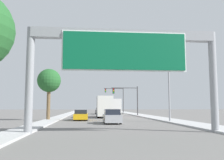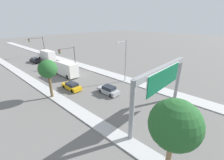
{
  "view_description": "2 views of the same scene",
  "coord_description": "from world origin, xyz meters",
  "px_view_note": "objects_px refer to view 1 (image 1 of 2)",
  "views": [
    {
      "loc": [
        -2.44,
        0.91,
        1.82
      ],
      "look_at": [
        0.0,
        27.63,
        4.66
      ],
      "focal_mm": 40.0,
      "sensor_mm": 36.0,
      "label": 1
    },
    {
      "loc": [
        -17.67,
        10.43,
        12.52
      ],
      "look_at": [
        -0.53,
        26.29,
        3.22
      ],
      "focal_mm": 24.0,
      "sensor_mm": 36.0,
      "label": 2
    }
  ],
  "objects_px": {
    "truck_box_primary": "(104,107)",
    "truck_box_secondary": "(115,107)",
    "car_mid_left": "(99,111)",
    "traffic_light_near_intersection": "(128,96)",
    "car_far_center": "(81,115)",
    "sign_gantry": "(125,53)",
    "traffic_light_mid_block": "(117,96)",
    "palm_tree_background": "(49,81)",
    "car_near_right": "(112,117)",
    "street_lamp_right": "(166,77)"
  },
  "relations": [
    {
      "from": "car_mid_left",
      "to": "sign_gantry",
      "type": "bearing_deg",
      "value": -90.0
    },
    {
      "from": "car_far_center",
      "to": "car_near_right",
      "type": "relative_size",
      "value": 1.07
    },
    {
      "from": "palm_tree_background",
      "to": "sign_gantry",
      "type": "bearing_deg",
      "value": -64.39
    },
    {
      "from": "sign_gantry",
      "to": "truck_box_secondary",
      "type": "distance_m",
      "value": 41.79
    },
    {
      "from": "car_near_right",
      "to": "sign_gantry",
      "type": "bearing_deg",
      "value": -90.0
    },
    {
      "from": "sign_gantry",
      "to": "traffic_light_mid_block",
      "type": "xyz_separation_m",
      "value": [
        5.13,
        50.12,
        -0.8
      ]
    },
    {
      "from": "car_far_center",
      "to": "traffic_light_near_intersection",
      "type": "relative_size",
      "value": 0.81
    },
    {
      "from": "car_near_right",
      "to": "palm_tree_background",
      "type": "distance_m",
      "value": 10.83
    },
    {
      "from": "car_near_right",
      "to": "street_lamp_right",
      "type": "relative_size",
      "value": 0.48
    },
    {
      "from": "truck_box_primary",
      "to": "car_far_center",
      "type": "bearing_deg",
      "value": -114.65
    },
    {
      "from": "sign_gantry",
      "to": "truck_box_secondary",
      "type": "xyz_separation_m",
      "value": [
        3.5,
        41.47,
        -3.76
      ]
    },
    {
      "from": "sign_gantry",
      "to": "car_far_center",
      "type": "distance_m",
      "value": 17.46
    },
    {
      "from": "traffic_light_near_intersection",
      "to": "palm_tree_background",
      "type": "relative_size",
      "value": 0.84
    },
    {
      "from": "street_lamp_right",
      "to": "palm_tree_background",
      "type": "bearing_deg",
      "value": 161.65
    },
    {
      "from": "truck_box_secondary",
      "to": "traffic_light_mid_block",
      "type": "relative_size",
      "value": 1.18
    },
    {
      "from": "car_far_center",
      "to": "palm_tree_background",
      "type": "xyz_separation_m",
      "value": [
        -4.19,
        -0.35,
        4.43
      ]
    },
    {
      "from": "car_mid_left",
      "to": "truck_box_primary",
      "type": "height_order",
      "value": "truck_box_primary"
    },
    {
      "from": "sign_gantry",
      "to": "truck_box_primary",
      "type": "bearing_deg",
      "value": 90.0
    },
    {
      "from": "traffic_light_mid_block",
      "to": "truck_box_primary",
      "type": "bearing_deg",
      "value": -101.11
    },
    {
      "from": "truck_box_secondary",
      "to": "traffic_light_mid_block",
      "type": "xyz_separation_m",
      "value": [
        1.63,
        8.65,
        2.96
      ]
    },
    {
      "from": "car_mid_left",
      "to": "car_far_center",
      "type": "height_order",
      "value": "car_mid_left"
    },
    {
      "from": "car_near_right",
      "to": "truck_box_secondary",
      "type": "bearing_deg",
      "value": 83.69
    },
    {
      "from": "car_mid_left",
      "to": "truck_box_primary",
      "type": "bearing_deg",
      "value": -90.0
    },
    {
      "from": "palm_tree_background",
      "to": "street_lamp_right",
      "type": "height_order",
      "value": "street_lamp_right"
    },
    {
      "from": "truck_box_primary",
      "to": "palm_tree_background",
      "type": "xyz_separation_m",
      "value": [
        -7.69,
        -7.97,
        3.36
      ]
    },
    {
      "from": "sign_gantry",
      "to": "palm_tree_background",
      "type": "xyz_separation_m",
      "value": [
        -7.69,
        16.05,
        -0.43
      ]
    },
    {
      "from": "car_mid_left",
      "to": "truck_box_secondary",
      "type": "height_order",
      "value": "truck_box_secondary"
    },
    {
      "from": "truck_box_primary",
      "to": "truck_box_secondary",
      "type": "distance_m",
      "value": 17.79
    },
    {
      "from": "truck_box_secondary",
      "to": "car_near_right",
      "type": "bearing_deg",
      "value": -96.31
    },
    {
      "from": "car_near_right",
      "to": "truck_box_secondary",
      "type": "xyz_separation_m",
      "value": [
        3.5,
        31.66,
        1.05
      ]
    },
    {
      "from": "truck_box_primary",
      "to": "street_lamp_right",
      "type": "height_order",
      "value": "street_lamp_right"
    },
    {
      "from": "traffic_light_mid_block",
      "to": "traffic_light_near_intersection",
      "type": "bearing_deg",
      "value": -90.3
    },
    {
      "from": "sign_gantry",
      "to": "truck_box_secondary",
      "type": "height_order",
      "value": "sign_gantry"
    },
    {
      "from": "car_far_center",
      "to": "truck_box_primary",
      "type": "relative_size",
      "value": 0.57
    },
    {
      "from": "truck_box_secondary",
      "to": "traffic_light_mid_block",
      "type": "bearing_deg",
      "value": 79.36
    },
    {
      "from": "street_lamp_right",
      "to": "truck_box_primary",
      "type": "bearing_deg",
      "value": 117.06
    },
    {
      "from": "car_far_center",
      "to": "street_lamp_right",
      "type": "bearing_deg",
      "value": -26.83
    },
    {
      "from": "street_lamp_right",
      "to": "truck_box_secondary",
      "type": "bearing_deg",
      "value": 95.64
    },
    {
      "from": "car_far_center",
      "to": "palm_tree_background",
      "type": "height_order",
      "value": "palm_tree_background"
    },
    {
      "from": "truck_box_primary",
      "to": "traffic_light_mid_block",
      "type": "bearing_deg",
      "value": 78.89
    },
    {
      "from": "palm_tree_background",
      "to": "traffic_light_near_intersection",
      "type": "bearing_deg",
      "value": 47.89
    },
    {
      "from": "car_mid_left",
      "to": "traffic_light_mid_block",
      "type": "bearing_deg",
      "value": 56.05
    },
    {
      "from": "car_mid_left",
      "to": "traffic_light_near_intersection",
      "type": "distance_m",
      "value": 13.73
    },
    {
      "from": "sign_gantry",
      "to": "car_mid_left",
      "type": "distance_m",
      "value": 42.78
    },
    {
      "from": "car_mid_left",
      "to": "car_near_right",
      "type": "xyz_separation_m",
      "value": [
        0.0,
        -32.7,
        -0.01
      ]
    },
    {
      "from": "traffic_light_mid_block",
      "to": "street_lamp_right",
      "type": "xyz_separation_m",
      "value": [
        1.35,
        -38.77,
        0.55
      ]
    },
    {
      "from": "car_far_center",
      "to": "street_lamp_right",
      "type": "height_order",
      "value": "street_lamp_right"
    },
    {
      "from": "car_mid_left",
      "to": "street_lamp_right",
      "type": "relative_size",
      "value": 0.5
    },
    {
      "from": "palm_tree_background",
      "to": "truck_box_primary",
      "type": "bearing_deg",
      "value": 46.02
    },
    {
      "from": "truck_box_primary",
      "to": "street_lamp_right",
      "type": "xyz_separation_m",
      "value": [
        6.47,
        -12.67,
        3.53
      ]
    }
  ]
}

